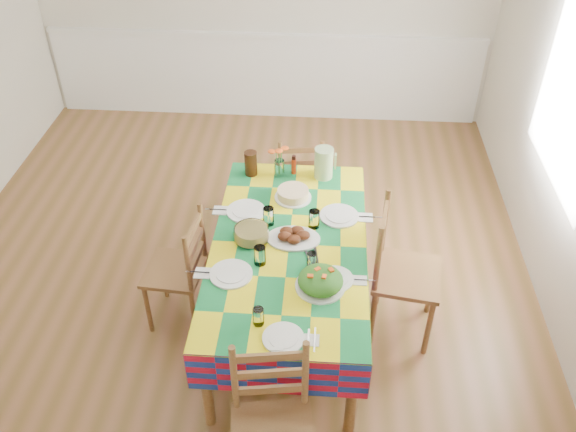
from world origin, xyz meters
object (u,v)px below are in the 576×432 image
object	(u,v)px
green_pitcher	(324,163)
tea_pitcher	(251,163)
chair_near	(272,427)
chair_right	(400,273)
chair_left	(180,270)
meat_platter	(293,236)
dining_table	(289,253)
chair_far	(299,179)

from	to	relation	value
green_pitcher	tea_pitcher	world-z (taller)	green_pitcher
chair_near	chair_right	world-z (taller)	chair_right
chair_left	meat_platter	bearing A→B (deg)	98.79
tea_pitcher	chair_right	distance (m)	1.33
tea_pitcher	chair_near	distance (m)	1.97
green_pitcher	dining_table	bearing A→B (deg)	-104.27
tea_pitcher	chair_far	size ratio (longest dim) A/B	0.22
dining_table	chair_right	xyz separation A→B (m)	(0.72, 0.01, -0.14)
meat_platter	tea_pitcher	bearing A→B (deg)	116.20
green_pitcher	chair_near	bearing A→B (deg)	-96.03
chair_right	meat_platter	bearing A→B (deg)	95.98
dining_table	chair_left	xyz separation A→B (m)	(-0.73, -0.00, -0.20)
dining_table	chair_near	xyz separation A→B (m)	(-0.01, -1.14, -0.17)
chair_right	chair_left	bearing A→B (deg)	99.56
chair_near	dining_table	bearing A→B (deg)	81.36
dining_table	chair_near	distance (m)	1.16
green_pitcher	tea_pitcher	distance (m)	0.53
green_pitcher	tea_pitcher	size ratio (longest dim) A/B	1.26
tea_pitcher	chair_left	xyz separation A→B (m)	(-0.40, -0.77, -0.37)
chair_left	chair_near	bearing A→B (deg)	37.27
meat_platter	chair_near	world-z (taller)	chair_near
meat_platter	chair_near	size ratio (longest dim) A/B	0.36
green_pitcher	chair_right	world-z (taller)	chair_right
chair_right	green_pitcher	bearing A→B (deg)	43.69
chair_far	green_pitcher	bearing A→B (deg)	109.54
green_pitcher	chair_right	xyz separation A→B (m)	(0.53, -0.76, -0.33)
dining_table	meat_platter	xyz separation A→B (m)	(0.02, 0.05, 0.10)
dining_table	chair_near	size ratio (longest dim) A/B	1.93
green_pitcher	chair_far	size ratio (longest dim) A/B	0.28
chair_near	chair_left	xyz separation A→B (m)	(-0.72, 1.14, -0.03)
chair_left	tea_pitcher	bearing A→B (deg)	157.76
meat_platter	chair_far	size ratio (longest dim) A/B	0.41
dining_table	chair_left	distance (m)	0.75
chair_far	chair_left	world-z (taller)	chair_left
tea_pitcher	chair_far	world-z (taller)	tea_pitcher
tea_pitcher	chair_far	xyz separation A→B (m)	(0.34, 0.38, -0.39)
meat_platter	chair_near	distance (m)	1.22
green_pitcher	tea_pitcher	xyz separation A→B (m)	(-0.53, -0.00, -0.02)
meat_platter	chair_left	xyz separation A→B (m)	(-0.75, -0.05, -0.30)
chair_near	chair_left	world-z (taller)	chair_near
dining_table	chair_right	size ratio (longest dim) A/B	1.81
chair_near	chair_far	distance (m)	2.29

